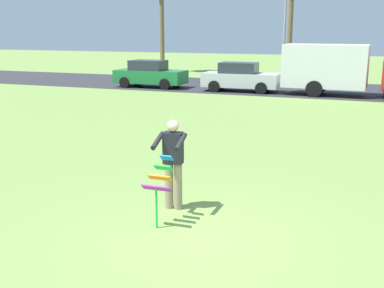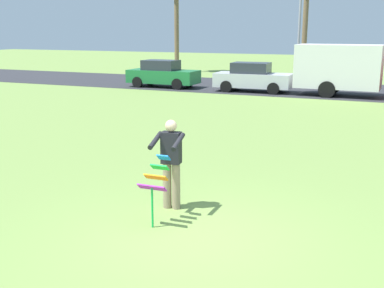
# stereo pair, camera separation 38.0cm
# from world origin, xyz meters

# --- Properties ---
(ground_plane) EXTENTS (120.00, 120.00, 0.00)m
(ground_plane) POSITION_xyz_m (0.00, 0.00, 0.00)
(ground_plane) COLOR olive
(road_strip) EXTENTS (120.00, 8.00, 0.01)m
(road_strip) POSITION_xyz_m (0.00, 21.31, 0.01)
(road_strip) COLOR #2D2D33
(road_strip) RESTS_ON ground
(person_kite_flyer) EXTENTS (0.59, 0.69, 1.73)m
(person_kite_flyer) POSITION_xyz_m (-0.93, 1.09, 0.95)
(person_kite_flyer) COLOR gray
(person_kite_flyer) RESTS_ON ground
(kite_held) EXTENTS (0.52, 0.64, 1.20)m
(kite_held) POSITION_xyz_m (-0.85, 0.31, 0.82)
(kite_held) COLOR blue
(kite_held) RESTS_ON ground
(parked_car_green) EXTENTS (4.22, 1.87, 1.60)m
(parked_car_green) POSITION_xyz_m (-9.96, 18.91, 0.77)
(parked_car_green) COLOR #1E7238
(parked_car_green) RESTS_ON ground
(parked_car_silver) EXTENTS (4.24, 1.92, 1.60)m
(parked_car_silver) POSITION_xyz_m (-4.41, 18.91, 0.77)
(parked_car_silver) COLOR silver
(parked_car_silver) RESTS_ON ground
(parked_truck_red_cab) EXTENTS (6.77, 2.28, 2.62)m
(parked_truck_red_cab) POSITION_xyz_m (0.92, 18.91, 1.41)
(parked_truck_red_cab) COLOR #B2231E
(parked_truck_red_cab) RESTS_ON ground
(streetlight_pole) EXTENTS (0.24, 1.65, 7.00)m
(streetlight_pole) POSITION_xyz_m (-3.36, 26.34, 4.00)
(streetlight_pole) COLOR #9E9EA3
(streetlight_pole) RESTS_ON ground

